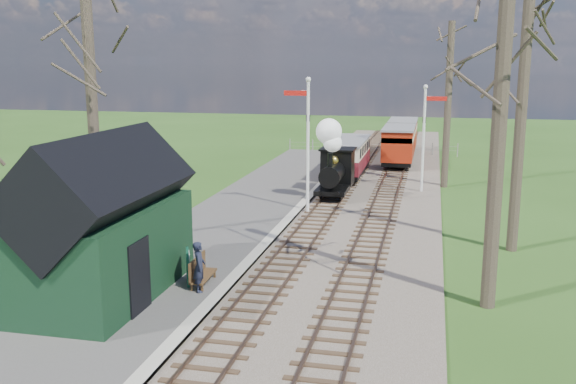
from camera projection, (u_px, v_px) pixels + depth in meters
The scene contains 19 objects.
ground at pixel (199, 382), 14.04m from camera, with size 140.00×140.00×0.00m, color #284917.
distant_hills at pixel (399, 253), 78.49m from camera, with size 114.40×48.00×22.02m.
ballast_bed at pixel (365, 190), 34.77m from camera, with size 8.00×60.00×0.10m, color brown.
track_near at pixel (341, 188), 35.04m from camera, with size 1.60×60.00×0.15m.
track_far at pixel (389, 190), 34.47m from camera, with size 1.60×60.00×0.15m.
platform at pixel (236, 219), 28.15m from camera, with size 5.00×44.00×0.20m, color #474442.
coping_strip at pixel (287, 222), 27.65m from camera, with size 0.40×44.00×0.21m, color #B2AD9E.
station_shed at pixel (104, 226), 18.33m from camera, with size 3.25×6.30×4.78m.
semaphore_near at pixel (306, 135), 28.76m from camera, with size 1.22×0.24×6.22m.
semaphore_far at pixel (425, 130), 33.44m from camera, with size 1.22×0.24×5.72m.
bare_trees at pixel (333, 110), 22.35m from camera, with size 15.51×22.39×12.00m.
fence_line at pixel (371, 147), 48.26m from camera, with size 12.60×0.08×1.00m.
locomotive at pixel (334, 163), 32.24m from camera, with size 1.61×3.75×4.02m.
coach at pixel (350, 156), 38.13m from camera, with size 1.87×6.43×1.97m.
red_carriage_a at pixel (399, 145), 42.16m from camera, with size 2.03×5.03×2.14m.
red_carriage_b at pixel (403, 136), 47.41m from camera, with size 2.03×5.03×2.14m.
sign_board at pixel (188, 267), 19.55m from camera, with size 0.35×0.71×1.07m.
bench at pixel (200, 271), 19.59m from camera, with size 0.49×1.51×0.85m.
person at pixel (199, 267), 18.88m from camera, with size 0.55×0.36×1.52m, color #1A1D2E.
Camera 1 is at (4.76, -12.17, 6.90)m, focal length 40.00 mm.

